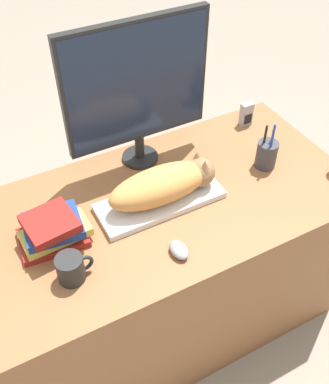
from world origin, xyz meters
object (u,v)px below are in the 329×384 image
keyboard (160,201)px  pen_cup (267,154)px  computer_mouse (179,250)px  monitor (137,87)px  book_stack (53,230)px  coffee_mug (71,268)px  cat (167,183)px  phone (246,114)px

keyboard → pen_cup: (0.45, -0.01, 0.05)m
keyboard → pen_cup: 0.46m
keyboard → computer_mouse: 0.23m
monitor → keyboard: bearing=-100.1°
book_stack → coffee_mug: bearing=-89.1°
coffee_mug → book_stack: size_ratio=0.49×
cat → phone: cat is taller
computer_mouse → phone: 0.77m
keyboard → computer_mouse: bearing=-102.6°
keyboard → cat: bearing=-0.0°
coffee_mug → phone: (0.93, 0.41, 0.01)m
coffee_mug → book_stack: 0.16m
monitor → phone: 0.57m
phone → coffee_mug: bearing=-156.1°
keyboard → coffee_mug: size_ratio=3.92×
monitor → book_stack: (-0.43, -0.25, -0.27)m
computer_mouse → coffee_mug: size_ratio=0.72×
phone → keyboard: bearing=-155.1°
cat → pen_cup: (0.43, -0.01, -0.03)m
cat → book_stack: size_ratio=1.73×
computer_mouse → coffee_mug: bearing=168.0°
cat → coffee_mug: 0.44m
coffee_mug → phone: 1.01m
book_stack → keyboard: bearing=-0.7°
monitor → coffee_mug: 0.65m
phone → book_stack: (-0.93, -0.25, 0.00)m
keyboard → pen_cup: pen_cup is taller
monitor → book_stack: bearing=-149.9°
pen_cup → book_stack: size_ratio=0.88×
cat → computer_mouse: size_ratio=4.88×
monitor → phone: monitor is taller
computer_mouse → book_stack: bearing=144.9°
keyboard → phone: size_ratio=4.43×
keyboard → cat: (0.03, -0.00, 0.07)m
coffee_mug → book_stack: book_stack is taller
phone → pen_cup: bearing=-109.6°
monitor → computer_mouse: size_ratio=6.77×
pen_cup → book_stack: pen_cup is taller
monitor → cat: bearing=-94.1°
keyboard → book_stack: book_stack is taller
computer_mouse → coffee_mug: 0.34m
cat → computer_mouse: bearing=-108.8°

